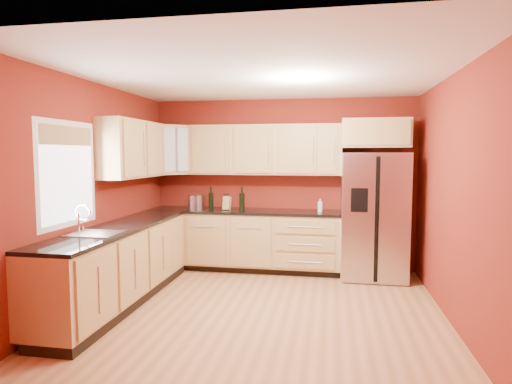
# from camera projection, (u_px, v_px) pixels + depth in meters

# --- Properties ---
(floor) EXTENTS (4.00, 4.00, 0.00)m
(floor) POSITION_uv_depth(u_px,v_px,m) (261.00, 312.00, 4.78)
(floor) COLOR #A67040
(floor) RESTS_ON ground
(ceiling) EXTENTS (4.00, 4.00, 0.00)m
(ceiling) POSITION_uv_depth(u_px,v_px,m) (261.00, 75.00, 4.55)
(ceiling) COLOR white
(ceiling) RESTS_ON wall_back
(wall_back) EXTENTS (4.00, 0.04, 2.60)m
(wall_back) POSITION_uv_depth(u_px,v_px,m) (282.00, 184.00, 6.63)
(wall_back) COLOR maroon
(wall_back) RESTS_ON floor
(wall_front) EXTENTS (4.00, 0.04, 2.60)m
(wall_front) POSITION_uv_depth(u_px,v_px,m) (210.00, 226.00, 2.70)
(wall_front) COLOR maroon
(wall_front) RESTS_ON floor
(wall_left) EXTENTS (0.04, 4.00, 2.60)m
(wall_left) POSITION_uv_depth(u_px,v_px,m) (93.00, 193.00, 5.01)
(wall_left) COLOR maroon
(wall_left) RESTS_ON floor
(wall_right) EXTENTS (0.04, 4.00, 2.60)m
(wall_right) POSITION_uv_depth(u_px,v_px,m) (456.00, 200.00, 4.32)
(wall_right) COLOR maroon
(wall_right) RESTS_ON floor
(base_cabinets_back) EXTENTS (2.90, 0.60, 0.88)m
(base_cabinets_back) POSITION_uv_depth(u_px,v_px,m) (243.00, 241.00, 6.50)
(base_cabinets_back) COLOR tan
(base_cabinets_back) RESTS_ON floor
(base_cabinets_left) EXTENTS (0.60, 2.80, 0.88)m
(base_cabinets_left) POSITION_uv_depth(u_px,v_px,m) (119.00, 266.00, 5.03)
(base_cabinets_left) COLOR tan
(base_cabinets_left) RESTS_ON floor
(countertop_back) EXTENTS (2.90, 0.62, 0.04)m
(countertop_back) POSITION_uv_depth(u_px,v_px,m) (243.00, 211.00, 6.45)
(countertop_back) COLOR black
(countertop_back) RESTS_ON base_cabinets_back
(countertop_left) EXTENTS (0.62, 2.80, 0.04)m
(countertop_left) POSITION_uv_depth(u_px,v_px,m) (118.00, 228.00, 4.99)
(countertop_left) COLOR black
(countertop_left) RESTS_ON base_cabinets_left
(upper_cabinets_back) EXTENTS (2.30, 0.33, 0.75)m
(upper_cabinets_back) POSITION_uv_depth(u_px,v_px,m) (264.00, 150.00, 6.46)
(upper_cabinets_back) COLOR tan
(upper_cabinets_back) RESTS_ON wall_back
(upper_cabinets_left) EXTENTS (0.33, 1.35, 0.75)m
(upper_cabinets_left) POSITION_uv_depth(u_px,v_px,m) (133.00, 149.00, 5.65)
(upper_cabinets_left) COLOR tan
(upper_cabinets_left) RESTS_ON wall_left
(corner_upper_cabinet) EXTENTS (0.67, 0.67, 0.75)m
(corner_upper_cabinet) POSITION_uv_depth(u_px,v_px,m) (171.00, 150.00, 6.55)
(corner_upper_cabinet) COLOR tan
(corner_upper_cabinet) RESTS_ON wall_back
(over_fridge_cabinet) EXTENTS (0.92, 0.60, 0.40)m
(over_fridge_cabinet) POSITION_uv_depth(u_px,v_px,m) (375.00, 134.00, 6.03)
(over_fridge_cabinet) COLOR tan
(over_fridge_cabinet) RESTS_ON wall_back
(refrigerator) EXTENTS (0.90, 0.75, 1.78)m
(refrigerator) POSITION_uv_depth(u_px,v_px,m) (373.00, 216.00, 6.06)
(refrigerator) COLOR #B9B9BE
(refrigerator) RESTS_ON floor
(window) EXTENTS (0.03, 0.90, 1.00)m
(window) POSITION_uv_depth(u_px,v_px,m) (68.00, 174.00, 4.50)
(window) COLOR white
(window) RESTS_ON wall_left
(sink_faucet) EXTENTS (0.50, 0.42, 0.30)m
(sink_faucet) POSITION_uv_depth(u_px,v_px,m) (95.00, 220.00, 4.49)
(sink_faucet) COLOR white
(sink_faucet) RESTS_ON countertop_left
(canister_left) EXTENTS (0.17, 0.17, 0.21)m
(canister_left) POSITION_uv_depth(u_px,v_px,m) (193.00, 202.00, 6.52)
(canister_left) COLOR #B9B9BE
(canister_left) RESTS_ON countertop_back
(canister_right) EXTENTS (0.16, 0.16, 0.21)m
(canister_right) POSITION_uv_depth(u_px,v_px,m) (199.00, 202.00, 6.59)
(canister_right) COLOR #B9B9BE
(canister_right) RESTS_ON countertop_back
(wine_bottle_a) EXTENTS (0.10, 0.10, 0.36)m
(wine_bottle_a) POSITION_uv_depth(u_px,v_px,m) (242.00, 199.00, 6.38)
(wine_bottle_a) COLOR black
(wine_bottle_a) RESTS_ON countertop_back
(wine_bottle_b) EXTENTS (0.08, 0.08, 0.34)m
(wine_bottle_b) POSITION_uv_depth(u_px,v_px,m) (211.00, 198.00, 6.58)
(wine_bottle_b) COLOR black
(wine_bottle_b) RESTS_ON countertop_back
(knife_block) EXTENTS (0.11, 0.11, 0.20)m
(knife_block) POSITION_uv_depth(u_px,v_px,m) (227.00, 203.00, 6.46)
(knife_block) COLOR tan
(knife_block) RESTS_ON countertop_back
(soap_dispenser) EXTENTS (0.07, 0.07, 0.19)m
(soap_dispenser) POSITION_uv_depth(u_px,v_px,m) (320.00, 206.00, 6.20)
(soap_dispenser) COLOR white
(soap_dispenser) RESTS_ON countertop_back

